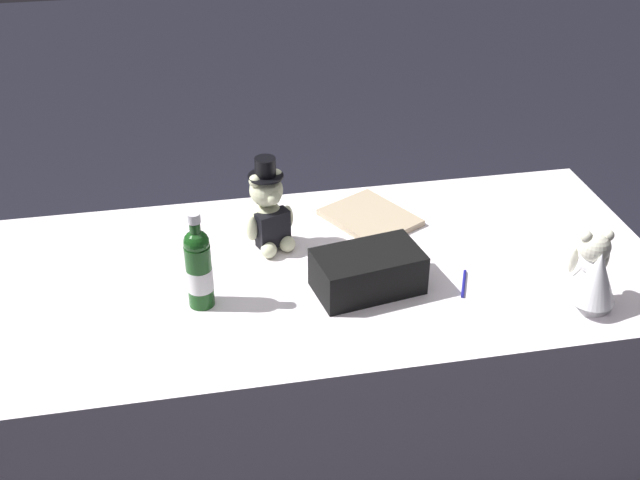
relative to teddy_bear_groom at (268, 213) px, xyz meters
The scene contains 8 objects.
ground_plane 0.89m from the teddy_bear_groom, 49.76° to the right, with size 12.00×12.00×0.00m, color black.
reception_table 0.53m from the teddy_bear_groom, 49.76° to the right, with size 2.03×0.94×0.75m, color white.
teddy_bear_groom is the anchor object (origin of this frame).
teddy_bear_bride 0.93m from the teddy_bear_groom, 29.20° to the right, with size 0.16×0.19×0.23m.
champagne_bottle 0.34m from the teddy_bear_groom, 130.68° to the right, with size 0.07×0.07×0.29m.
signing_pen 0.61m from the teddy_bear_groom, 30.44° to the right, with size 0.06×0.13×0.01m.
gift_case_black 0.37m from the teddy_bear_groom, 48.73° to the right, with size 0.32×0.22×0.12m.
guestbook 0.37m from the teddy_bear_groom, 15.47° to the left, with size 0.23×0.27×0.02m, color tan.
Camera 1 is at (-0.36, -1.89, 2.05)m, focal length 44.38 mm.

